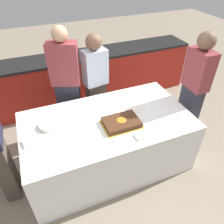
% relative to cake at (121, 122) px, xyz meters
% --- Properties ---
extents(ground_plane, '(14.00, 14.00, 0.00)m').
position_rel_cake_xyz_m(ground_plane, '(-0.12, 0.14, -0.79)').
color(ground_plane, gray).
extents(back_counter, '(4.40, 0.58, 0.92)m').
position_rel_cake_xyz_m(back_counter, '(-0.12, 1.78, -0.33)').
color(back_counter, '#A82319').
rests_on(back_counter, ground_plane).
extents(dining_table, '(2.05, 1.13, 0.76)m').
position_rel_cake_xyz_m(dining_table, '(-0.12, 0.14, -0.41)').
color(dining_table, white).
rests_on(dining_table, ground_plane).
extents(cake, '(0.45, 0.33, 0.06)m').
position_rel_cake_xyz_m(cake, '(0.00, 0.00, 0.00)').
color(cake, gold).
rests_on(cake, dining_table).
extents(plate_stack, '(0.22, 0.22, 0.04)m').
position_rel_cake_xyz_m(plate_stack, '(-0.80, 0.28, -0.01)').
color(plate_stack, white).
rests_on(plate_stack, dining_table).
extents(wine_glass, '(0.06, 0.06, 0.18)m').
position_rel_cake_xyz_m(wine_glass, '(-1.08, -0.03, 0.09)').
color(wine_glass, white).
rests_on(wine_glass, dining_table).
extents(side_plate_near_cake, '(0.18, 0.18, 0.00)m').
position_rel_cake_xyz_m(side_plate_near_cake, '(0.07, 0.29, -0.03)').
color(side_plate_near_cake, white).
rests_on(side_plate_near_cake, dining_table).
extents(side_plate_right_edge, '(0.18, 0.18, 0.00)m').
position_rel_cake_xyz_m(side_plate_right_edge, '(0.31, 0.20, -0.03)').
color(side_plate_right_edge, white).
rests_on(side_plate_right_edge, dining_table).
extents(utensil_pile, '(0.12, 0.11, 0.02)m').
position_rel_cake_xyz_m(utensil_pile, '(0.11, -0.27, -0.02)').
color(utensil_pile, white).
rests_on(utensil_pile, dining_table).
extents(person_cutting_cake, '(0.36, 0.25, 1.54)m').
position_rel_cake_xyz_m(person_cutting_cake, '(-0.00, 0.92, 0.03)').
color(person_cutting_cake, '#4C4238').
rests_on(person_cutting_cake, ground_plane).
extents(person_seated_right, '(0.22, 0.35, 1.67)m').
position_rel_cake_xyz_m(person_seated_right, '(1.12, 0.14, 0.09)').
color(person_seated_right, '#282833').
rests_on(person_seated_right, ground_plane).
extents(person_standing_back, '(0.43, 0.33, 1.69)m').
position_rel_cake_xyz_m(person_standing_back, '(-0.42, 0.92, 0.09)').
color(person_standing_back, '#282833').
rests_on(person_standing_back, ground_plane).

